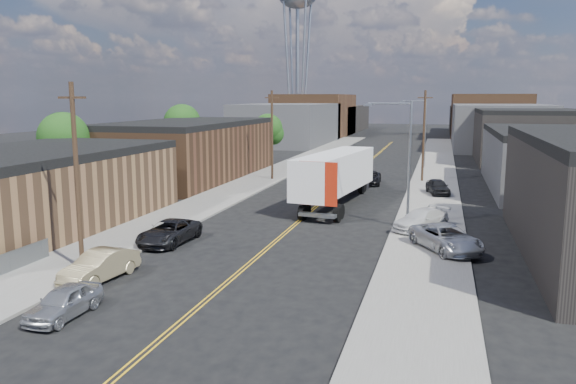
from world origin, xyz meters
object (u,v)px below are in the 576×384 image
Objects in this scene: car_left_a at (64,302)px; car_left_b at (100,266)px; car_right_lot_a at (446,238)px; car_right_lot_c at (438,186)px; semi_truck at (339,173)px; car_ahead_truck at (369,178)px; car_right_lot_b at (421,220)px; car_left_c at (169,232)px.

car_left_a is 4.88m from car_left_b.
car_right_lot_c is at bearing 60.83° from car_right_lot_a.
semi_truck reaches higher than car_ahead_truck.
car_right_lot_a is (9.15, -14.37, -1.71)m from semi_truck.
car_right_lot_c is (-0.70, 20.55, -0.04)m from car_right_lot_a.
car_right_lot_c reaches higher than car_left_b.
semi_truck is 12.05m from car_right_lot_b.
car_right_lot_b is at bearing -77.15° from car_ahead_truck.
car_left_a is at bearing -65.82° from car_left_b.
car_ahead_truck is (-6.20, 20.82, -0.16)m from car_right_lot_b.
car_left_c is at bearing -139.41° from car_right_lot_c.
semi_truck is at bearing 78.26° from car_left_a.
car_right_lot_c is (8.45, 6.17, -1.76)m from semi_truck.
car_left_a is at bearing -94.85° from semi_truck.
car_left_b is at bearing -108.06° from car_ahead_truck.
car_ahead_truck is (-7.16, 5.37, -0.17)m from car_right_lot_c.
car_left_c is (-1.40, 12.27, 0.06)m from car_left_a.
semi_truck is 3.90× the size of car_left_b.
car_left_b reaches higher than car_left_c.
car_left_c reaches higher than car_ahead_truck.
car_right_lot_b is at bearing 52.24° from car_left_b.
semi_truck reaches higher than car_right_lot_a.
car_left_b is at bearing -104.13° from car_right_lot_b.
car_left_b is at bearing -100.16° from semi_truck.
semi_truck is 4.25× the size of car_right_lot_c.
car_left_c is (-7.90, -16.77, -1.89)m from semi_truck.
car_ahead_truck is at bearing 138.00° from car_right_lot_b.
car_left_c is 0.96× the size of car_right_lot_a.
car_right_lot_a is at bearing 44.03° from car_left_a.
car_right_lot_b is at bearing 55.59° from car_left_a.
car_left_a is 0.78× the size of car_ahead_truck.
car_right_lot_b is (15.37, 15.08, 0.10)m from car_left_b.
car_left_a is at bearing -167.97° from car_right_lot_a.
car_right_lot_a is at bearing -101.99° from car_right_lot_c.
car_right_lot_c is 0.84× the size of car_ahead_truck.
car_right_lot_c is at bearing 56.40° from car_left_c.
car_right_lot_a is (17.03, 9.99, 0.16)m from car_left_b.
car_left_c is at bearing -107.47° from semi_truck.
car_right_lot_a reaches higher than car_left_c.
semi_truck is 25.67m from car_left_b.
car_ahead_truck is (-7.86, 25.91, -0.21)m from car_right_lot_a.
car_right_lot_c reaches higher than car_right_lot_b.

